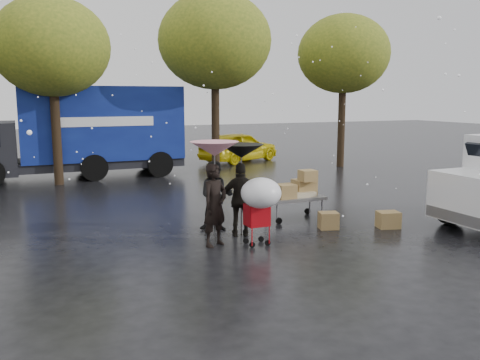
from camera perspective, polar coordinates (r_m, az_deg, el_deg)
name	(u,v)px	position (r m, az deg, el deg)	size (l,w,h in m)	color
ground	(275,248)	(10.63, 3.92, -7.66)	(90.00, 90.00, 0.00)	black
person_pink	(215,205)	(10.60, -2.84, -2.84)	(0.64, 0.42, 1.74)	black
person_middle	(216,196)	(11.86, -2.70, -1.80)	(0.79, 0.62, 1.63)	black
person_black	(241,200)	(11.34, 0.14, -2.23)	(0.97, 0.40, 1.66)	black
umbrella_pink	(214,149)	(10.41, -2.89, 3.49)	(1.01, 1.01, 2.20)	#4C4C4C
umbrella_black	(241,151)	(11.18, 0.15, 3.26)	(1.00, 1.00, 2.07)	#4C4C4C
vendor_cart	(297,191)	(13.04, 6.43, -1.23)	(1.52, 0.80, 1.27)	slate
shopping_cart	(260,197)	(10.47, 2.29, -1.90)	(0.84, 0.84, 1.46)	#B10A11
blue_truck	(80,132)	(20.62, -17.55, 5.16)	(8.30, 2.60, 3.50)	navy
box_ground_near	(328,221)	(12.27, 9.90, -4.50)	(0.44, 0.35, 0.40)	olive
box_ground_far	(388,220)	(12.68, 16.30, -4.30)	(0.50, 0.39, 0.39)	olive
yellow_taxi	(239,147)	(24.53, -0.13, 3.76)	(1.72, 4.26, 1.45)	#DCC50B
tree_row	(139,44)	(19.58, -11.26, 14.78)	(21.60, 4.40, 7.12)	black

